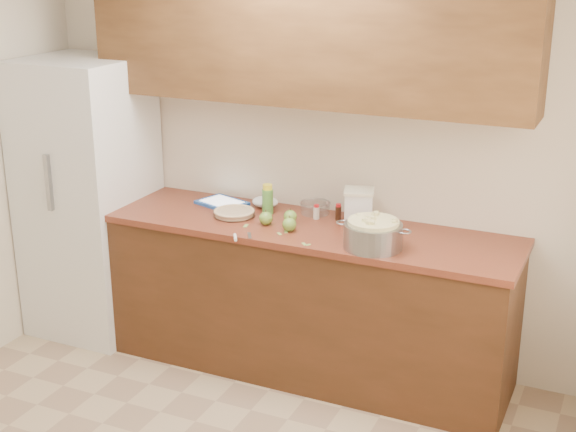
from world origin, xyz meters
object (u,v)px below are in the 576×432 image
at_px(tablet, 222,203).
at_px(colander, 373,234).
at_px(flour_canister, 359,207).
at_px(pie, 234,213).

bearing_deg(tablet, colander, 2.08).
xyz_separation_m(flour_canister, tablet, (-0.90, -0.00, -0.10)).
bearing_deg(tablet, pie, -25.23).
height_order(pie, colander, colander).
relative_size(pie, flour_canister, 1.19).
distance_m(pie, tablet, 0.25).
xyz_separation_m(colander, flour_canister, (-0.20, 0.33, 0.03)).
bearing_deg(pie, colander, -9.70).
distance_m(pie, flour_canister, 0.75).
distance_m(pie, colander, 0.94).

